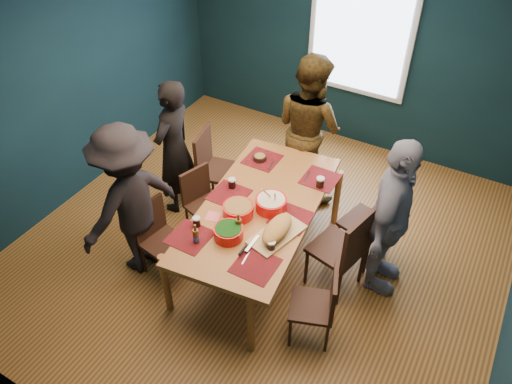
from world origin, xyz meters
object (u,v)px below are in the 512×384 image
at_px(chair_right_far, 374,221).
at_px(person_back, 309,128).
at_px(chair_left_mid, 201,198).
at_px(bowl_dumpling, 271,203).
at_px(cutting_board, 277,230).
at_px(chair_left_far, 212,163).
at_px(person_right, 390,219).
at_px(person_near_left, 130,202).
at_px(chair_right_mid, 346,247).
at_px(bowl_herbs, 228,232).
at_px(person_far_left, 174,148).
at_px(bowl_salad, 238,210).
at_px(dining_table, 259,212).
at_px(chair_right_near, 321,301).
at_px(chair_left_near, 157,233).

xyz_separation_m(chair_right_far, person_back, (-1.11, 0.76, 0.35)).
height_order(chair_left_mid, bowl_dumpling, bowl_dumpling).
height_order(chair_left_mid, cutting_board, cutting_board).
distance_m(chair_left_far, person_back, 1.20).
distance_m(person_right, person_near_left, 2.50).
bearing_deg(chair_right_mid, bowl_herbs, -133.51).
xyz_separation_m(bowl_dumpling, cutting_board, (0.22, -0.30, 0.00)).
bearing_deg(chair_left_mid, person_far_left, 172.84).
xyz_separation_m(chair_left_far, bowl_salad, (0.86, -0.82, 0.30)).
distance_m(person_right, bowl_salad, 1.43).
height_order(dining_table, bowl_dumpling, bowl_dumpling).
height_order(chair_right_far, person_back, person_back).
relative_size(person_back, cutting_board, 2.55).
xyz_separation_m(chair_right_far, chair_right_near, (-0.07, -1.15, -0.06)).
relative_size(chair_right_near, person_back, 0.47).
bearing_deg(bowl_salad, person_back, 89.83).
xyz_separation_m(bowl_salad, bowl_dumpling, (0.23, 0.24, 0.00)).
xyz_separation_m(chair_left_far, chair_right_near, (1.90, -1.14, -0.08)).
relative_size(chair_left_far, chair_right_far, 1.02).
bearing_deg(bowl_salad, bowl_herbs, -75.46).
relative_size(dining_table, chair_left_near, 2.59).
xyz_separation_m(chair_left_near, chair_right_mid, (1.76, 0.68, 0.10)).
bearing_deg(bowl_dumpling, chair_left_far, 151.82).
xyz_separation_m(chair_left_far, person_back, (0.86, 0.77, 0.34)).
xyz_separation_m(chair_left_near, cutting_board, (1.21, 0.30, 0.37)).
height_order(person_far_left, cutting_board, person_far_left).
bearing_deg(dining_table, bowl_salad, -125.10).
height_order(person_right, bowl_dumpling, person_right).
height_order(chair_right_mid, person_right, person_right).
relative_size(dining_table, bowl_dumpling, 7.24).
bearing_deg(chair_left_near, chair_right_near, 11.33).
distance_m(chair_right_near, person_right, 1.01).
relative_size(chair_right_mid, person_near_left, 0.60).
distance_m(dining_table, bowl_herbs, 0.53).
bearing_deg(bowl_dumpling, chair_left_mid, 174.28).
height_order(chair_right_mid, bowl_herbs, chair_right_mid).
distance_m(chair_left_mid, bowl_dumpling, 1.00).
bearing_deg(person_near_left, cutting_board, 115.74).
xyz_separation_m(person_back, person_near_left, (-0.99, -2.00, -0.05)).
xyz_separation_m(person_far_left, bowl_salad, (1.19, -0.57, 0.04)).
height_order(chair_right_near, bowl_salad, bowl_salad).
distance_m(chair_left_far, person_far_left, 0.49).
height_order(bowl_herbs, cutting_board, cutting_board).
relative_size(bowl_dumpling, cutting_board, 0.43).
xyz_separation_m(chair_right_mid, cutting_board, (-0.56, -0.38, 0.27)).
relative_size(chair_left_near, bowl_salad, 2.89).
xyz_separation_m(chair_left_mid, bowl_dumpling, (0.92, -0.09, 0.39)).
bearing_deg(chair_left_near, chair_left_far, 104.99).
bearing_deg(bowl_herbs, chair_left_near, -175.63).
height_order(chair_left_mid, chair_right_near, chair_right_near).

